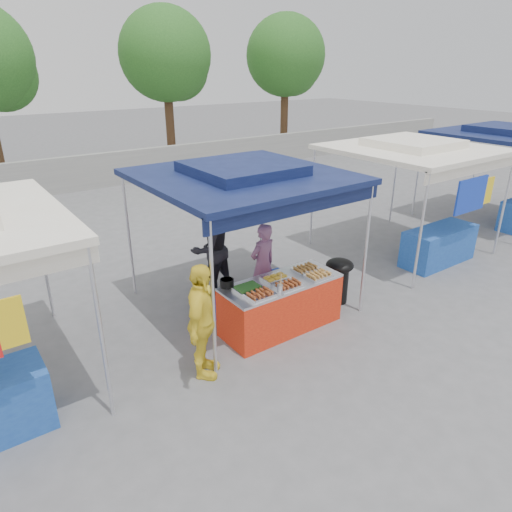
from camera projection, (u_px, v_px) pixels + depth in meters
ground_plane at (277, 324)px, 7.72m from camera, size 80.00×80.00×0.00m
back_wall at (80, 173)px, 15.72m from camera, size 40.00×0.25×1.20m
main_canopy at (243, 175)px, 7.53m from camera, size 3.20×3.20×2.57m
neighbor_stall_right at (424, 187)px, 9.95m from camera, size 3.20×3.20×2.57m
tree_2 at (168, 59)px, 18.23m from camera, size 3.66×3.63×6.24m
tree_3 at (287, 59)px, 21.17m from camera, size 3.67×3.64×6.25m
vendor_table at (281, 304)px, 7.48m from camera, size 2.00×0.80×0.85m
food_tray_fl at (260, 295)px, 6.82m from camera, size 0.42×0.30×0.07m
food_tray_fm at (288, 285)px, 7.11m from camera, size 0.42×0.30×0.07m
food_tray_fr at (318, 275)px, 7.44m from camera, size 0.42×0.30×0.07m
food_tray_bl at (248, 288)px, 7.01m from camera, size 0.42×0.30×0.07m
food_tray_bm at (275, 278)px, 7.36m from camera, size 0.42×0.30×0.07m
food_tray_br at (305, 269)px, 7.68m from camera, size 0.42×0.30×0.07m
cooking_pot at (227, 283)px, 7.12m from camera, size 0.22×0.22×0.13m
skewer_cup at (280, 288)px, 6.97m from camera, size 0.09×0.09×0.11m
wok_burner at (339, 277)px, 8.28m from camera, size 0.50×0.50×0.85m
crate_left at (229, 309)px, 7.89m from camera, size 0.52×0.36×0.31m
crate_right at (273, 297)px, 8.30m from camera, size 0.53×0.37×0.32m
crate_stacked at (273, 281)px, 8.18m from camera, size 0.50×0.35×0.30m
vendor_woman at (263, 265)px, 8.13m from camera, size 0.60×0.43×1.53m
helper_man at (211, 249)px, 8.51m from camera, size 0.96×0.81×1.77m
customer_person at (202, 322)px, 6.17m from camera, size 0.96×1.02×1.69m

